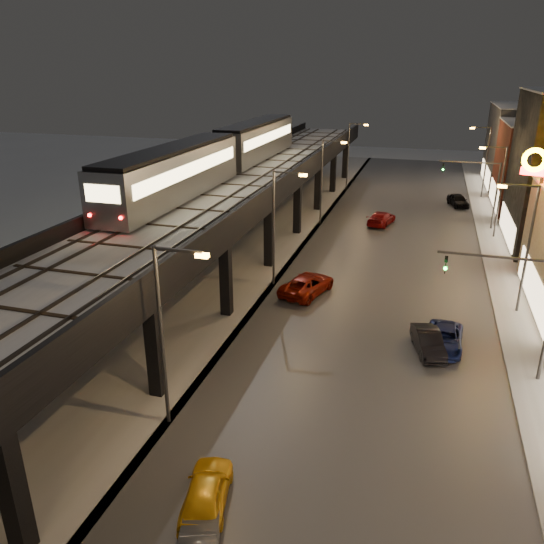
# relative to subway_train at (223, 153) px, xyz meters

# --- Properties ---
(road_surface) EXTENTS (17.00, 120.00, 0.06)m
(road_surface) POSITION_rel_subway_train_xyz_m (16.00, -5.72, -8.49)
(road_surface) COLOR #46474D
(road_surface) RESTS_ON ground
(sidewalk_right) EXTENTS (4.00, 120.00, 0.14)m
(sidewalk_right) POSITION_rel_subway_train_xyz_m (26.00, -5.72, -8.45)
(sidewalk_right) COLOR #9FA1A8
(sidewalk_right) RESTS_ON ground
(under_viaduct_pavement) EXTENTS (11.00, 120.00, 0.06)m
(under_viaduct_pavement) POSITION_rel_subway_train_xyz_m (2.50, -5.72, -8.49)
(under_viaduct_pavement) COLOR #9FA1A8
(under_viaduct_pavement) RESTS_ON ground
(elevated_viaduct) EXTENTS (9.00, 100.00, 6.30)m
(elevated_viaduct) POSITION_rel_subway_train_xyz_m (2.50, -8.87, -2.90)
(elevated_viaduct) COLOR black
(elevated_viaduct) RESTS_ON ground
(viaduct_trackbed) EXTENTS (8.40, 100.00, 0.32)m
(viaduct_trackbed) POSITION_rel_subway_train_xyz_m (2.49, -8.75, -2.13)
(viaduct_trackbed) COLOR #B2B7C1
(viaduct_trackbed) RESTS_ON elevated_viaduct
(viaduct_parapet_streetside) EXTENTS (0.30, 100.00, 1.10)m
(viaduct_parapet_streetside) POSITION_rel_subway_train_xyz_m (6.85, -8.72, -1.67)
(viaduct_parapet_streetside) COLOR black
(viaduct_parapet_streetside) RESTS_ON elevated_viaduct
(viaduct_parapet_far) EXTENTS (0.30, 100.00, 1.10)m
(viaduct_parapet_far) POSITION_rel_subway_train_xyz_m (-1.85, -8.72, -1.67)
(viaduct_parapet_far) COLOR black
(viaduct_parapet_far) RESTS_ON elevated_viaduct
(building_f) EXTENTS (12.20, 16.20, 11.16)m
(building_f) POSITION_rel_subway_train_xyz_m (32.49, 35.28, -2.94)
(building_f) COLOR #39393A
(building_f) RESTS_ON ground
(streetlight_left_1) EXTENTS (2.57, 0.28, 9.00)m
(streetlight_left_1) POSITION_rel_subway_train_xyz_m (8.07, -27.72, -3.29)
(streetlight_left_1) COLOR #38383A
(streetlight_left_1) RESTS_ON ground
(streetlight_left_2) EXTENTS (2.57, 0.28, 9.00)m
(streetlight_left_2) POSITION_rel_subway_train_xyz_m (8.07, -9.72, -3.29)
(streetlight_left_2) COLOR #38383A
(streetlight_left_2) RESTS_ON ground
(streetlight_right_2) EXTENTS (2.56, 0.28, 9.00)m
(streetlight_right_2) POSITION_rel_subway_train_xyz_m (25.23, -9.72, -3.29)
(streetlight_right_2) COLOR #38383A
(streetlight_right_2) RESTS_ON ground
(streetlight_left_3) EXTENTS (2.57, 0.28, 9.00)m
(streetlight_left_3) POSITION_rel_subway_train_xyz_m (8.07, 8.28, -3.29)
(streetlight_left_3) COLOR #38383A
(streetlight_left_3) RESTS_ON ground
(streetlight_right_3) EXTENTS (2.56, 0.28, 9.00)m
(streetlight_right_3) POSITION_rel_subway_train_xyz_m (25.23, 8.28, -3.29)
(streetlight_right_3) COLOR #38383A
(streetlight_right_3) RESTS_ON ground
(streetlight_left_4) EXTENTS (2.57, 0.28, 9.00)m
(streetlight_left_4) POSITION_rel_subway_train_xyz_m (8.07, 26.28, -3.29)
(streetlight_left_4) COLOR #38383A
(streetlight_left_4) RESTS_ON ground
(streetlight_right_4) EXTENTS (2.56, 0.28, 9.00)m
(streetlight_right_4) POSITION_rel_subway_train_xyz_m (25.23, 26.28, -3.29)
(streetlight_right_4) COLOR #38383A
(streetlight_right_4) RESTS_ON ground
(traffic_light_rig_a) EXTENTS (6.10, 0.34, 7.00)m
(traffic_light_rig_a) POSITION_rel_subway_train_xyz_m (24.34, -18.72, -4.02)
(traffic_light_rig_a) COLOR #38383A
(traffic_light_rig_a) RESTS_ON ground
(traffic_light_rig_b) EXTENTS (6.10, 0.34, 7.00)m
(traffic_light_rig_b) POSITION_rel_subway_train_xyz_m (24.34, 11.28, -4.02)
(traffic_light_rig_b) COLOR #38383A
(traffic_light_rig_b) RESTS_ON ground
(subway_train) EXTENTS (3.20, 39.37, 3.83)m
(subway_train) POSITION_rel_subway_train_xyz_m (0.00, 0.00, 0.00)
(subway_train) COLOR gray
(subway_train) RESTS_ON viaduct_trackbed
(car_taxi) EXTENTS (2.47, 4.35, 1.39)m
(car_taxi) POSITION_rel_subway_train_xyz_m (11.67, -32.09, -7.82)
(car_taxi) COLOR gold
(car_taxi) RESTS_ON ground
(car_mid_silver) EXTENTS (3.83, 5.82, 1.49)m
(car_mid_silver) POSITION_rel_subway_train_xyz_m (10.73, -10.77, -7.78)
(car_mid_silver) COLOR maroon
(car_mid_silver) RESTS_ON ground
(car_mid_dark) EXTENTS (3.01, 5.23, 1.43)m
(car_mid_dark) POSITION_rel_subway_train_xyz_m (14.22, 9.68, -7.81)
(car_mid_dark) COLOR maroon
(car_mid_dark) RESTS_ON ground
(car_onc_silver) EXTENTS (2.34, 4.19, 1.31)m
(car_onc_silver) POSITION_rel_subway_train_xyz_m (19.64, -17.22, -7.87)
(car_onc_silver) COLOR black
(car_onc_silver) RESTS_ON ground
(car_onc_dark) EXTENTS (2.32, 4.60, 1.25)m
(car_onc_dark) POSITION_rel_subway_train_xyz_m (20.58, -16.45, -7.90)
(car_onc_dark) COLOR #101A51
(car_onc_dark) RESTS_ON ground
(car_onc_red) EXTENTS (2.93, 4.64, 1.47)m
(car_onc_red) POSITION_rel_subway_train_xyz_m (22.40, 20.46, -7.79)
(car_onc_red) COLOR black
(car_onc_red) RESTS_ON ground
(sign_mcdonalds) EXTENTS (3.16, 0.90, 10.67)m
(sign_mcdonalds) POSITION_rel_subway_train_xyz_m (26.50, -4.70, 0.25)
(sign_mcdonalds) COLOR #38383A
(sign_mcdonalds) RESTS_ON ground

